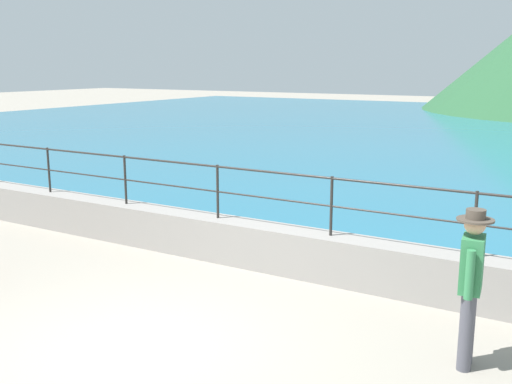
{
  "coord_description": "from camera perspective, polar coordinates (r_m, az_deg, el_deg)",
  "views": [
    {
      "loc": [
        4.49,
        -4.79,
        3.19
      ],
      "look_at": [
        -0.58,
        3.7,
        1.1
      ],
      "focal_mm": 41.97,
      "sensor_mm": 36.0,
      "label": 1
    }
  ],
  "objects": [
    {
      "name": "ground_plane",
      "position": [
        7.3,
        -11.41,
        -14.25
      ],
      "size": [
        120.0,
        120.0,
        0.0
      ],
      "primitive_type": "plane",
      "color": "gray"
    },
    {
      "name": "promenade_wall",
      "position": [
        9.59,
        1.45,
        -5.29
      ],
      "size": [
        20.0,
        0.56,
        0.7
      ],
      "primitive_type": "cube",
      "color": "gray",
      "rests_on": "ground"
    },
    {
      "name": "person_walking",
      "position": [
        6.75,
        19.78,
        -7.95
      ],
      "size": [
        0.38,
        0.57,
        1.75
      ],
      "color": "#4C4C56",
      "rests_on": "ground"
    },
    {
      "name": "lake_water",
      "position": [
        31.11,
        22.49,
        5.21
      ],
      "size": [
        64.0,
        44.32,
        0.06
      ],
      "primitive_type": "cube",
      "color": "#236B89",
      "rests_on": "ground"
    },
    {
      "name": "railing",
      "position": [
        9.35,
        1.48,
        0.46
      ],
      "size": [
        18.44,
        0.04,
        0.9
      ],
      "color": "#282623",
      "rests_on": "promenade_wall"
    }
  ]
}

